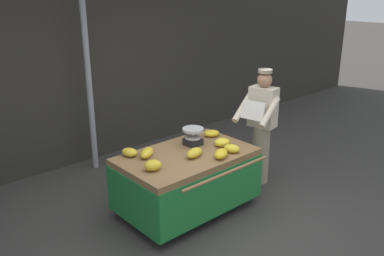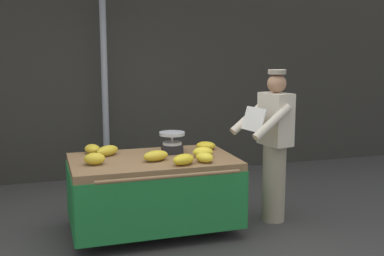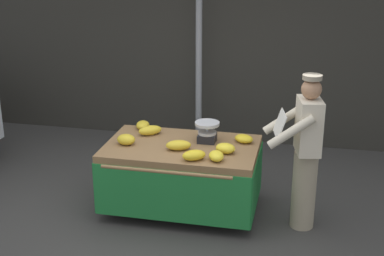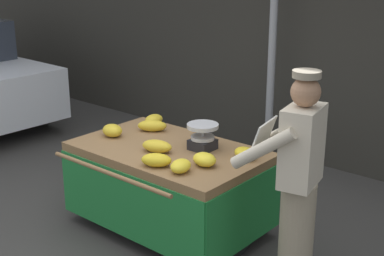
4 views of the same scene
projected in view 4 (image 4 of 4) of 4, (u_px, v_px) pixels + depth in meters
ground_plane at (132, 248)px, 4.82m from camera, size 60.00×60.00×0.00m
back_wall at (310, 14)px, 6.42m from camera, size 16.00×0.24×3.54m
street_pole at (272, 47)px, 6.31m from camera, size 0.09×0.09×2.86m
banana_cart at (168, 170)px, 4.97m from camera, size 1.73×1.26×0.81m
weighing_scale at (203, 137)px, 4.84m from camera, size 0.28×0.28×0.24m
banana_bunch_0 at (181, 166)px, 4.36m from camera, size 0.21×0.25×0.10m
banana_bunch_1 at (152, 126)px, 5.34m from camera, size 0.31×0.28×0.11m
banana_bunch_2 at (156, 160)px, 4.47m from camera, size 0.29×0.26×0.11m
banana_bunch_3 at (154, 120)px, 5.55m from camera, size 0.20×0.25×0.10m
banana_bunch_4 at (205, 159)px, 4.49m from camera, size 0.24×0.21×0.11m
banana_bunch_5 at (157, 146)px, 4.79m from camera, size 0.31×0.22×0.11m
banana_bunch_6 at (245, 153)px, 4.65m from camera, size 0.27×0.24×0.09m
banana_bunch_7 at (112, 130)px, 5.19m from camera, size 0.23×0.19×0.12m
vendor_person at (297, 184)px, 3.98m from camera, size 0.64×0.59×1.71m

